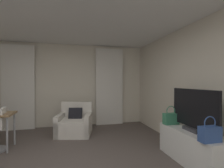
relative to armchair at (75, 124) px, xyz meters
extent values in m
cube|color=beige|center=(-0.22, 0.96, 1.02)|extent=(5.12, 0.06, 2.60)
cube|color=beige|center=(2.31, -2.07, 1.02)|extent=(0.06, 6.12, 2.60)
cube|color=white|center=(-0.22, -2.07, 2.35)|extent=(5.12, 6.12, 0.06)
cube|color=silver|center=(-1.60, 0.83, 0.97)|extent=(0.90, 0.06, 2.50)
cube|color=silver|center=(1.15, 0.83, 0.97)|extent=(0.90, 0.06, 2.50)
cube|color=silver|center=(-0.01, -0.04, -0.07)|extent=(1.03, 1.02, 0.41)
cube|color=silver|center=(0.07, 0.30, 0.35)|extent=(0.87, 0.33, 0.42)
cube|color=silver|center=(0.35, -0.12, 0.00)|extent=(0.31, 0.85, 0.55)
cube|color=silver|center=(-0.37, 0.04, 0.00)|extent=(0.31, 0.85, 0.55)
cube|color=black|center=(0.02, 0.08, 0.24)|extent=(0.40, 0.28, 0.37)
cylinder|color=#99999E|center=(-1.34, -0.46, 0.08)|extent=(0.04, 0.04, 0.72)
cylinder|color=#99999E|center=(-1.34, -0.93, 0.08)|extent=(0.04, 0.04, 0.72)
cube|color=silver|center=(-1.47, -0.75, 0.43)|extent=(0.10, 0.36, 0.34)
cube|color=white|center=(1.96, -2.16, 0.01)|extent=(0.50, 1.36, 0.56)
cube|color=#333338|center=(1.96, -2.18, 0.32)|extent=(0.20, 0.36, 0.06)
cube|color=black|center=(1.96, -2.18, 0.68)|extent=(0.04, 1.10, 0.67)
cube|color=#387F5B|center=(1.85, -1.67, 0.40)|extent=(0.30, 0.14, 0.22)
torus|color=#387F5B|center=(1.85, -1.67, 0.56)|extent=(0.20, 0.02, 0.20)
cube|color=#335193|center=(1.81, -2.69, 0.40)|extent=(0.30, 0.14, 0.22)
torus|color=#335193|center=(1.81, -2.69, 0.56)|extent=(0.20, 0.02, 0.20)
camera|label=1|loc=(-0.12, -4.71, 1.15)|focal=27.47mm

